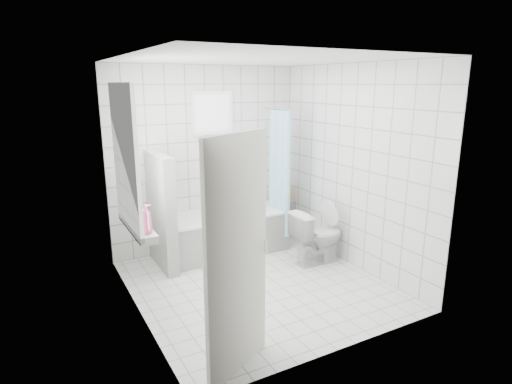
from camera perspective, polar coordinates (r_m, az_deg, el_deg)
ground at (r=5.27m, az=0.19°, el=-12.20°), size 3.00×3.00×0.00m
ceiling at (r=4.72m, az=0.22°, el=17.32°), size 3.00×3.00×0.00m
wall_back at (r=6.16m, az=-6.60°, el=4.37°), size 2.80×0.02×2.60m
wall_front at (r=3.64m, az=11.77°, el=-2.80°), size 2.80×0.02×2.60m
wall_left at (r=4.35m, az=-16.15°, el=-0.27°), size 0.02×3.00×2.60m
wall_right at (r=5.63m, az=12.77°, el=3.18°), size 0.02×3.00×2.60m
window_left at (r=4.58m, az=-16.72°, el=4.26°), size 0.01×0.90×1.40m
window_back at (r=6.08m, az=-5.73°, el=10.44°), size 0.50×0.01×0.50m
window_sill at (r=4.77m, az=-15.56°, el=-4.47°), size 0.18×1.02×0.08m
door at (r=3.43m, az=-2.51°, el=-8.87°), size 0.72×0.42×2.00m
bathtub at (r=6.13m, az=-4.06°, el=-5.40°), size 1.73×0.77×0.58m
partition_wall at (r=5.63m, az=-12.53°, el=-2.57°), size 0.15×0.85×1.50m
tiled_ledge at (r=6.87m, az=3.82°, el=-3.33°), size 0.40×0.24×0.55m
toilet at (r=5.79m, az=8.24°, el=-5.89°), size 0.72×0.42×0.73m
curtain_rod at (r=6.14m, az=2.69°, el=11.00°), size 0.02×0.80×0.02m
shower_curtain at (r=6.14m, az=3.23°, el=2.52°), size 0.14×0.48×1.78m
tub_faucet at (r=6.30m, az=-4.61°, el=0.45°), size 0.18×0.06×0.06m
sill_bottles at (r=4.64m, az=-15.31°, el=-2.86°), size 0.16×0.79×0.30m
ledge_bottles at (r=6.72m, az=3.89°, el=-0.23°), size 0.17×0.17×0.25m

